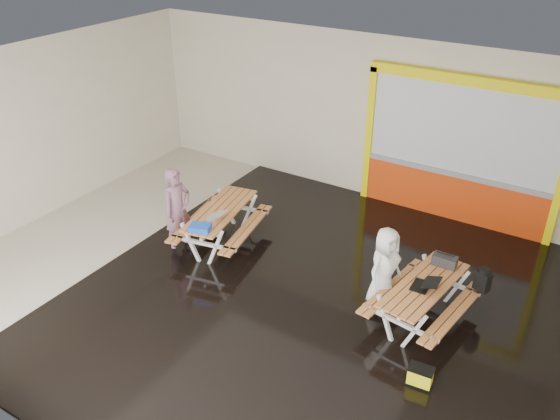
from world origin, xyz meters
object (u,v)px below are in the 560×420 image
Objects in this scene: person_right at (384,268)px; toolbox at (445,261)px; picnic_table_left at (221,218)px; laptop_right at (425,285)px; dark_case at (377,305)px; backpack at (483,280)px; person_left at (178,210)px; fluke_bag at (420,377)px; laptop_left at (216,216)px; blue_pouch at (200,228)px; picnic_table_right at (423,293)px.

toolbox is at bearing -35.63° from person_right.
picnic_table_left is 5.15× the size of laptop_right.
picnic_table_left is 5.47× the size of dark_case.
laptop_right reaches higher than dark_case.
backpack is (0.61, 0.02, -0.14)m from toolbox.
person_right is at bearing 169.93° from laptop_right.
fluke_bag is (5.03, -1.00, -0.61)m from person_left.
person_right is 1.50m from backpack.
laptop_left is at bearing -169.13° from toolbox.
toolbox reaches higher than blue_pouch.
fluke_bag is (0.45, -1.29, -0.37)m from picnic_table_right.
person_left is at bearing -176.38° from picnic_table_right.
person_left reaches higher than blue_pouch.
picnic_table_left is at bearing 161.49° from fluke_bag.
dark_case is 1.63m from fluke_bag.
dark_case is (0.00, -0.14, -0.64)m from person_right.
person_right reaches higher than picnic_table_right.
backpack is 1.66m from dark_case.
laptop_right reaches higher than picnic_table_left.
picnic_table_right is at bearing 8.86° from blue_pouch.
picnic_table_left is at bearing 102.57° from person_right.
person_left is at bearing 110.05° from person_right.
picnic_table_right reaches higher than fluke_bag.
person_left reaches higher than backpack.
person_right is at bearing 130.27° from fluke_bag.
picnic_table_right is at bearing 1.66° from laptop_left.
fluke_bag is at bearing -93.81° from person_left.
person_left is 4.63× the size of fluke_bag.
picnic_table_left is 0.40m from laptop_left.
picnic_table_left is at bearing 174.82° from dark_case.
person_left is (-4.58, -0.29, 0.24)m from picnic_table_right.
person_right is at bearing -77.90° from person_left.
picnic_table_right is 0.70m from toolbox.
dark_case is 1.09× the size of fluke_bag.
backpack is at bearing 15.53° from blue_pouch.
laptop_right is 1.06× the size of dark_case.
blue_pouch is at bearing -171.20° from dark_case.
backpack is (5.28, 0.95, -0.13)m from person_left.
laptop_right is 1.15× the size of blue_pouch.
person_right reaches higher than laptop_left.
toolbox is 2.06m from fluke_bag.
blue_pouch is (-3.15, -0.63, 0.05)m from person_right.
person_left is at bearing -177.33° from dark_case.
laptop_left is 1.02× the size of blue_pouch.
picnic_table_right is 0.24m from laptop_right.
blue_pouch is 4.68m from backpack.
fluke_bag is (4.26, -0.69, -0.63)m from blue_pouch.
picnic_table_left is 5.43× the size of backpack.
dark_case is (-0.67, -0.11, -0.44)m from picnic_table_right.
backpack is (0.68, 0.75, -0.11)m from laptop_right.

